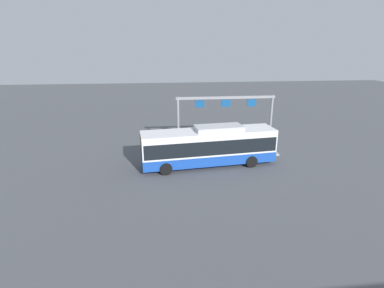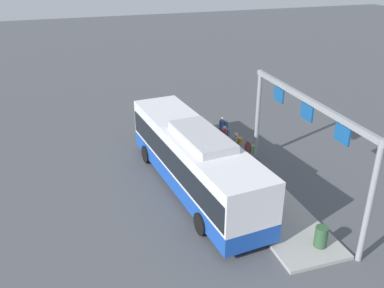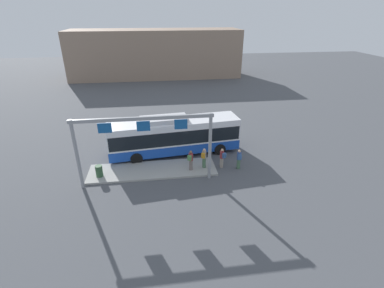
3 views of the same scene
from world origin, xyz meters
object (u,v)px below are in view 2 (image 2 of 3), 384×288
at_px(person_waiting_near, 224,138).
at_px(trash_bin, 321,237).
at_px(bus_main, 194,157).
at_px(person_boarding, 222,129).
at_px(person_waiting_far, 236,146).
at_px(person_waiting_mid, 248,153).

xyz_separation_m(person_waiting_near, trash_bin, (-9.57, -0.32, -0.28)).
relative_size(bus_main, person_boarding, 6.87).
bearing_deg(person_waiting_far, trash_bin, 118.53).
xyz_separation_m(person_waiting_near, person_waiting_mid, (-2.59, -0.33, 0.16)).
bearing_deg(person_waiting_far, bus_main, 60.50).
bearing_deg(person_waiting_near, person_boarding, -137.31).
height_order(bus_main, trash_bin, bus_main).
distance_m(bus_main, person_waiting_near, 4.81).
height_order(person_waiting_near, person_waiting_far, person_waiting_far).
xyz_separation_m(bus_main, trash_bin, (-5.98, -3.39, -1.20)).
relative_size(person_waiting_far, trash_bin, 1.86).
distance_m(person_waiting_near, person_waiting_mid, 2.61).
distance_m(person_waiting_near, trash_bin, 9.58).
distance_m(person_boarding, trash_bin, 10.86).
bearing_deg(person_waiting_far, person_waiting_mid, 129.06).
height_order(person_boarding, person_waiting_mid, person_waiting_mid).
height_order(person_boarding, person_waiting_far, person_waiting_far).
relative_size(person_waiting_near, person_waiting_far, 1.00).
relative_size(person_waiting_mid, person_waiting_far, 1.00).
bearing_deg(trash_bin, person_waiting_far, 1.65).
bearing_deg(trash_bin, person_waiting_near, 1.93).
height_order(person_boarding, trash_bin, person_boarding).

